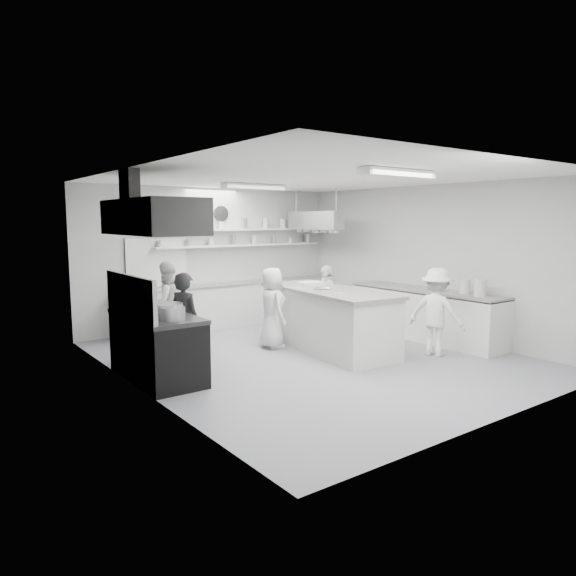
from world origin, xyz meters
TOP-DOWN VIEW (x-y plane):
  - floor at (0.00, 0.00)m, footprint 6.00×7.00m
  - ceiling at (0.00, 0.00)m, footprint 6.00×7.00m
  - wall_back at (0.00, 3.50)m, footprint 6.00×0.04m
  - wall_front at (0.00, -3.50)m, footprint 6.00×0.04m
  - wall_left at (-3.00, 0.00)m, footprint 0.04×7.00m
  - wall_right at (3.00, 0.00)m, footprint 0.04×7.00m
  - stove at (-2.60, 0.40)m, footprint 0.80×1.80m
  - exhaust_hood at (-2.60, 0.40)m, footprint 0.85×2.00m
  - back_counter at (0.30, 3.20)m, footprint 5.00×0.60m
  - shelf_lower at (0.70, 3.37)m, footprint 4.20×0.26m
  - shelf_upper at (0.70, 3.37)m, footprint 4.20×0.26m
  - pass_through_window at (-1.30, 3.48)m, footprint 1.30×0.04m
  - wall_clock at (0.20, 3.46)m, footprint 0.32×0.05m
  - right_counter at (2.65, -0.20)m, footprint 0.74×3.30m
  - pot_rack at (2.00, 2.40)m, footprint 0.30×1.60m
  - light_fixture_front at (0.00, -1.80)m, footprint 1.30×0.25m
  - light_fixture_rear at (0.00, 1.80)m, footprint 1.30×0.25m
  - prep_island at (0.58, 0.29)m, footprint 1.31×2.92m
  - stove_pot at (-2.60, -0.02)m, footprint 0.41×0.41m
  - cook_stove at (-2.06, 0.58)m, footprint 0.53×0.64m
  - cook_back at (-1.68, 2.16)m, footprint 0.80×0.64m
  - cook_island_left at (-0.16, 0.98)m, footprint 0.58×0.78m
  - cook_island_right at (1.13, 0.96)m, footprint 0.62×0.92m
  - cook_right at (1.76, -1.16)m, footprint 0.82×1.09m
  - bowl_island_a at (0.48, 0.34)m, footprint 0.32×0.32m
  - bowl_island_b at (0.29, -0.33)m, footprint 0.25×0.25m
  - bowl_right at (2.70, -0.50)m, footprint 0.31×0.31m

SIDE VIEW (x-z plane):
  - floor at x=0.00m, z-range -0.02..0.00m
  - stove at x=-2.60m, z-range 0.00..0.90m
  - back_counter at x=0.30m, z-range 0.00..0.92m
  - right_counter at x=2.65m, z-range 0.00..0.94m
  - prep_island at x=0.58m, z-range 0.00..1.04m
  - cook_island_right at x=1.13m, z-range 0.00..1.44m
  - cook_island_left at x=-0.16m, z-range 0.00..1.46m
  - cook_right at x=1.76m, z-range 0.00..1.51m
  - cook_stove at x=-2.06m, z-range 0.00..1.52m
  - cook_back at x=-1.68m, z-range 0.00..1.58m
  - bowl_right at x=2.70m, z-range 0.94..1.00m
  - stove_pot at x=-2.60m, z-range 0.91..1.17m
  - bowl_island_b at x=0.29m, z-range 1.04..1.11m
  - bowl_island_a at x=0.48m, z-range 1.04..1.11m
  - pass_through_window at x=-1.30m, z-range 0.95..1.95m
  - wall_back at x=0.00m, z-range 0.00..3.00m
  - wall_front at x=0.00m, z-range 0.00..3.00m
  - wall_left at x=-3.00m, z-range 0.00..3.00m
  - wall_right at x=3.00m, z-range 0.00..3.00m
  - shelf_lower at x=0.70m, z-range 1.73..1.77m
  - shelf_upper at x=0.70m, z-range 2.08..2.12m
  - pot_rack at x=2.00m, z-range 2.10..2.50m
  - exhaust_hood at x=-2.60m, z-range 2.10..2.60m
  - wall_clock at x=0.20m, z-range 2.29..2.61m
  - light_fixture_front at x=0.00m, z-range 2.89..2.99m
  - light_fixture_rear at x=0.00m, z-range 2.89..2.99m
  - ceiling at x=0.00m, z-range 3.00..3.02m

